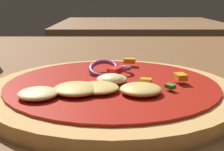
% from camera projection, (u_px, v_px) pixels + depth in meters
% --- Properties ---
extents(dining_table, '(1.32, 1.08, 0.03)m').
position_uv_depth(dining_table, '(142.00, 102.00, 0.38)').
color(dining_table, brown).
rests_on(dining_table, ground).
extents(pizza, '(0.28, 0.28, 0.03)m').
position_uv_depth(pizza, '(111.00, 89.00, 0.35)').
color(pizza, tan).
rests_on(pizza, dining_table).
extents(background_table, '(0.75, 0.68, 0.03)m').
position_uv_depth(background_table, '(141.00, 25.00, 1.42)').
color(background_table, brown).
rests_on(background_table, ground).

